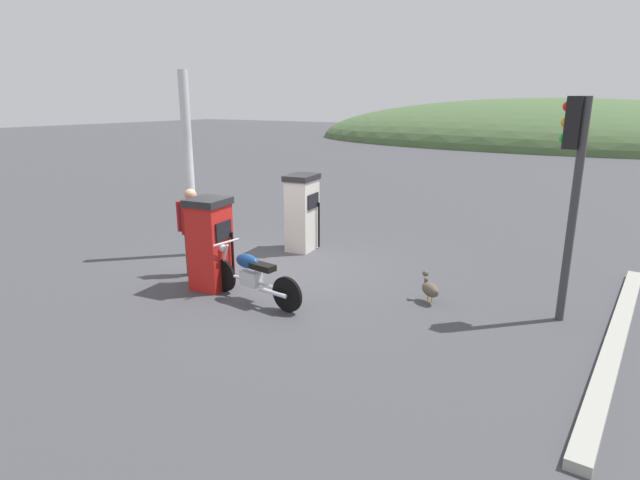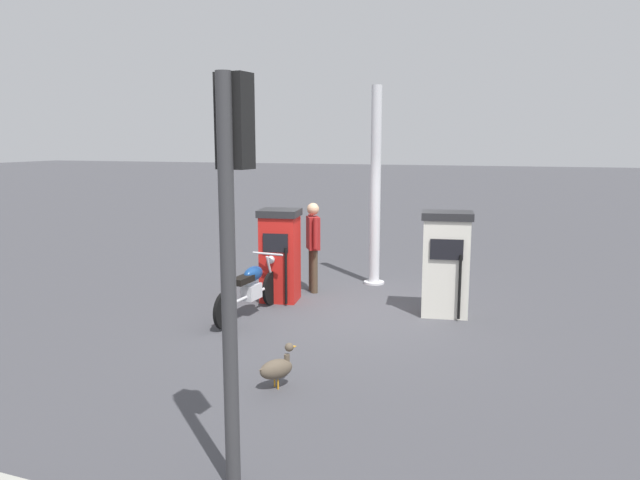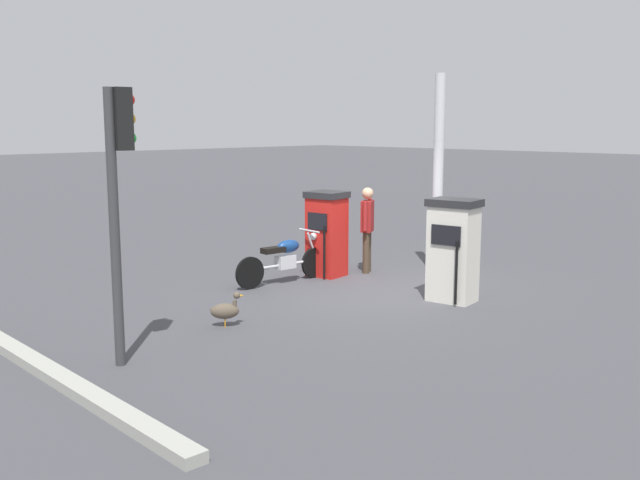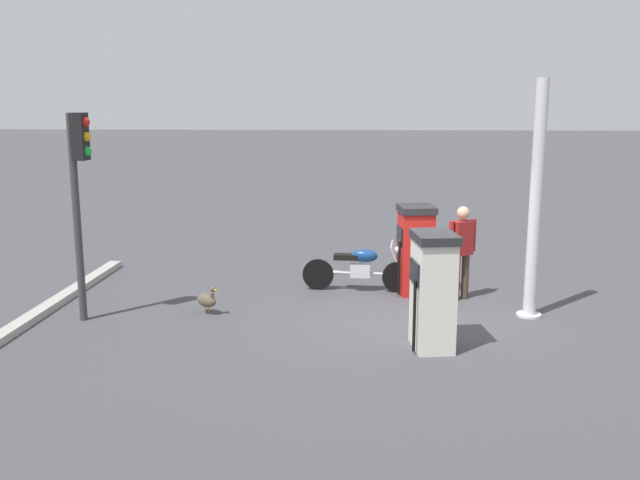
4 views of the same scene
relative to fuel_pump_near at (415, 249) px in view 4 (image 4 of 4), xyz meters
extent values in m
plane|color=#424247|center=(0.27, 1.42, -0.82)|extent=(120.00, 120.00, 0.00)
cube|color=red|center=(0.00, 0.00, -0.07)|extent=(0.64, 0.69, 1.49)
cube|color=black|center=(0.29, 0.04, 0.26)|extent=(0.09, 0.43, 0.32)
cube|color=#262628|center=(0.00, 0.00, 0.73)|extent=(0.70, 0.76, 0.12)
cylinder|color=black|center=(0.30, 0.23, -0.30)|extent=(0.05, 0.05, 0.97)
cube|color=silver|center=(0.00, 2.85, -0.04)|extent=(0.61, 0.78, 1.56)
cube|color=black|center=(0.27, 2.88, 0.30)|extent=(0.10, 0.50, 0.32)
cube|color=#262628|center=(0.00, 2.85, 0.80)|extent=(0.67, 0.86, 0.12)
cylinder|color=black|center=(0.27, 3.10, -0.27)|extent=(0.05, 0.05, 1.01)
cylinder|color=black|center=(0.30, -0.04, -0.53)|extent=(0.58, 0.11, 0.58)
cylinder|color=black|center=(1.76, -0.17, -0.53)|extent=(0.58, 0.11, 0.58)
cube|color=silver|center=(0.98, -0.10, -0.43)|extent=(0.38, 0.23, 0.24)
cylinder|color=silver|center=(1.03, -0.10, -0.48)|extent=(1.10, 0.15, 0.05)
ellipsoid|color=navy|center=(0.91, -0.09, -0.15)|extent=(0.50, 0.26, 0.24)
cube|color=black|center=(1.25, -0.12, -0.18)|extent=(0.46, 0.24, 0.10)
cylinder|color=silver|center=(0.34, -0.04, -0.23)|extent=(0.26, 0.06, 0.57)
cylinder|color=silver|center=(0.42, -0.05, 0.09)|extent=(0.09, 0.56, 0.04)
sphere|color=silver|center=(0.32, -0.04, -0.03)|extent=(0.15, 0.15, 0.14)
cylinder|color=silver|center=(1.55, -0.27, -0.51)|extent=(0.55, 0.12, 0.07)
cylinder|color=#473828|center=(-0.69, 0.39, -0.42)|extent=(0.18, 0.18, 0.81)
cylinder|color=#473828|center=(-0.86, 0.29, -0.42)|extent=(0.18, 0.18, 0.81)
cube|color=maroon|center=(-0.78, 0.34, 0.29)|extent=(0.41, 0.35, 0.60)
cylinder|color=maroon|center=(-0.57, 0.46, 0.32)|extent=(0.12, 0.12, 0.57)
cylinder|color=maroon|center=(-0.98, 0.22, 0.32)|extent=(0.12, 0.12, 0.57)
sphere|color=tan|center=(-0.78, 0.34, 0.73)|extent=(0.30, 0.30, 0.22)
ellipsoid|color=brown|center=(3.53, 1.38, -0.59)|extent=(0.45, 0.41, 0.23)
cylinder|color=brown|center=(3.42, 1.47, -0.52)|extent=(0.09, 0.09, 0.16)
sphere|color=brown|center=(3.40, 1.49, -0.37)|extent=(0.14, 0.14, 0.10)
cone|color=orange|center=(3.34, 1.53, -0.37)|extent=(0.08, 0.08, 0.05)
cone|color=brown|center=(3.68, 1.27, -0.56)|extent=(0.11, 0.11, 0.08)
cylinder|color=orange|center=(3.51, 1.35, -0.76)|extent=(0.03, 0.03, 0.11)
cylinder|color=orange|center=(3.56, 1.42, -0.76)|extent=(0.03, 0.03, 0.11)
cylinder|color=#38383A|center=(5.44, 1.80, 0.82)|extent=(0.13, 0.13, 3.29)
cube|color=black|center=(5.31, 1.81, 2.11)|extent=(0.23, 0.26, 0.72)
sphere|color=red|center=(5.21, 1.83, 2.33)|extent=(0.17, 0.17, 0.15)
sphere|color=orange|center=(5.21, 1.83, 2.11)|extent=(0.17, 0.17, 0.15)
sphere|color=green|center=(5.21, 1.83, 1.89)|extent=(0.17, 0.17, 0.15)
cylinder|color=silver|center=(-1.76, 1.28, 1.09)|extent=(0.20, 0.20, 3.81)
cylinder|color=silver|center=(-1.76, 1.28, -0.80)|extent=(0.40, 0.40, 0.04)
cube|color=#9E9E93|center=(6.23, 1.42, -0.76)|extent=(0.50, 6.40, 0.12)
camera|label=1|loc=(6.23, -6.26, 2.41)|focal=28.84mm
camera|label=2|loc=(9.48, 3.88, 1.96)|focal=33.57mm
camera|label=3|loc=(9.68, 9.33, 2.06)|focal=40.33mm
camera|label=4|loc=(1.16, 12.58, 2.76)|focal=40.00mm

